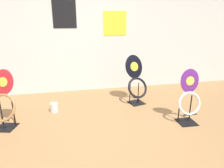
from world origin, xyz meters
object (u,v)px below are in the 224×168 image
toilet_seat_display_jazz_black (136,81)px  toilet_seat_display_crimson_swirl (3,103)px  toilet_seat_display_purple_note (189,99)px  paint_can (54,107)px

toilet_seat_display_jazz_black → toilet_seat_display_crimson_swirl: bearing=-167.0°
toilet_seat_display_purple_note → paint_can: (-2.10, 0.86, -0.32)m
toilet_seat_display_jazz_black → toilet_seat_display_purple_note: bearing=-60.9°
toilet_seat_display_jazz_black → paint_can: 1.60m
toilet_seat_display_crimson_swirl → paint_can: toilet_seat_display_crimson_swirl is taller
toilet_seat_display_purple_note → toilet_seat_display_jazz_black: toilet_seat_display_jazz_black is taller
toilet_seat_display_purple_note → paint_can: bearing=157.8°
toilet_seat_display_purple_note → paint_can: 2.29m
paint_can → toilet_seat_display_purple_note: bearing=-22.2°
toilet_seat_display_crimson_swirl → toilet_seat_display_jazz_black: bearing=13.0°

